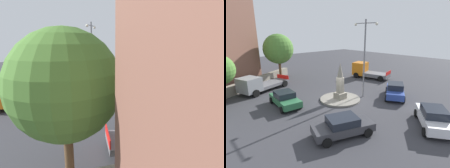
{
  "view_description": "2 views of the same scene",
  "coord_description": "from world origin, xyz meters",
  "views": [
    {
      "loc": [
        18.78,
        3.69,
        6.14
      ],
      "look_at": [
        0.23,
        0.02,
        1.75
      ],
      "focal_mm": 29.58,
      "sensor_mm": 36.0,
      "label": 1
    },
    {
      "loc": [
        -12.88,
        12.28,
        6.98
      ],
      "look_at": [
        0.86,
        -0.48,
        1.47
      ],
      "focal_mm": 28.77,
      "sensor_mm": 36.0,
      "label": 2
    }
  ],
  "objects": [
    {
      "name": "ground_plane",
      "position": [
        0.0,
        0.0,
        0.0
      ],
      "size": [
        80.0,
        80.0,
        0.0
      ],
      "primitive_type": "plane",
      "color": "#38383D"
    },
    {
      "name": "traffic_island",
      "position": [
        0.0,
        0.0,
        0.09
      ],
      "size": [
        4.22,
        4.22,
        0.18
      ],
      "primitive_type": "cylinder",
      "color": "gray",
      "rests_on": "ground"
    },
    {
      "name": "monument",
      "position": [
        0.0,
        0.0,
        1.76
      ],
      "size": [
        1.01,
        1.01,
        3.78
      ],
      "color": "gray",
      "rests_on": "traffic_island"
    },
    {
      "name": "streetlamp",
      "position": [
        -1.01,
        -2.51,
        4.9
      ],
      "size": [
        2.92,
        0.28,
        8.16
      ],
      "color": "slate",
      "rests_on": "ground"
    },
    {
      "name": "car_dark_grey_parked_left",
      "position": [
        -5.02,
        4.52,
        0.73
      ],
      "size": [
        3.1,
        4.59,
        1.41
      ],
      "color": "#38383D",
      "rests_on": "ground"
    },
    {
      "name": "car_green_passing",
      "position": [
        2.48,
        5.02,
        0.74
      ],
      "size": [
        4.27,
        2.32,
        1.46
      ],
      "color": "#2D6B42",
      "rests_on": "ground"
    },
    {
      "name": "car_blue_waiting",
      "position": [
        -3.48,
        -4.96,
        0.81
      ],
      "size": [
        3.73,
        4.58,
        1.59
      ],
      "color": "#2D479E",
      "rests_on": "ground"
    },
    {
      "name": "car_white_approaching",
      "position": [
        -8.8,
        -1.23,
        0.81
      ],
      "size": [
        3.88,
        4.56,
        1.59
      ],
      "color": "silver",
      "rests_on": "ground"
    },
    {
      "name": "truck_grey_near_island",
      "position": [
        8.34,
        5.44,
        0.98
      ],
      "size": [
        4.06,
        6.5,
        2.04
      ],
      "color": "gray",
      "rests_on": "ground"
    },
    {
      "name": "truck_orange_parked_right",
      "position": [
        4.21,
        -9.57,
        1.09
      ],
      "size": [
        5.86,
        3.49,
        2.32
      ],
      "color": "orange",
      "rests_on": "ground"
    },
    {
      "name": "stone_boundary_wall",
      "position": [
        10.49,
        6.05,
        0.57
      ],
      "size": [
        9.17,
        15.21,
        1.14
      ],
      "primitive_type": "cube",
      "rotation": [
        0.0,
        0.0,
        2.09
      ],
      "color": "gray",
      "rests_on": "ground"
    },
    {
      "name": "tree_mid_cluster",
      "position": [
        12.46,
        0.62,
        4.51
      ],
      "size": [
        4.31,
        4.31,
        6.69
      ],
      "color": "brown",
      "rests_on": "ground"
    }
  ]
}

